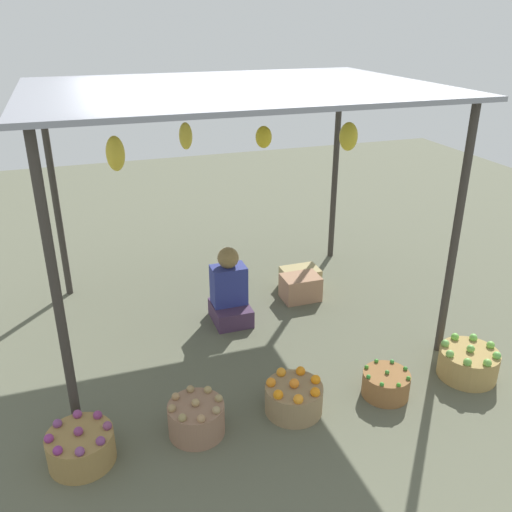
% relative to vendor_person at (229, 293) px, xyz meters
% --- Properties ---
extents(ground_plane, '(14.00, 14.00, 0.00)m').
position_rel_vendor_person_xyz_m(ground_plane, '(0.07, -0.01, -0.30)').
color(ground_plane, '#5C5E4B').
extents(market_stall_structure, '(3.50, 2.57, 2.29)m').
position_rel_vendor_person_xyz_m(market_stall_structure, '(0.07, -0.01, 1.83)').
color(market_stall_structure, '#38332D').
rests_on(market_stall_structure, ground).
extents(vendor_person, '(0.36, 0.44, 0.78)m').
position_rel_vendor_person_xyz_m(vendor_person, '(0.00, 0.00, 0.00)').
color(vendor_person, '#452E4A').
rests_on(vendor_person, ground).
extents(basket_purple_onions, '(0.46, 0.46, 0.29)m').
position_rel_vendor_person_xyz_m(basket_purple_onions, '(-1.51, -1.52, -0.18)').
color(basket_purple_onions, olive).
rests_on(basket_purple_onions, ground).
extents(basket_potatoes, '(0.42, 0.42, 0.30)m').
position_rel_vendor_person_xyz_m(basket_potatoes, '(-0.69, -1.50, -0.17)').
color(basket_potatoes, '#926D54').
rests_on(basket_potatoes, ground).
extents(basket_oranges, '(0.45, 0.45, 0.29)m').
position_rel_vendor_person_xyz_m(basket_oranges, '(0.08, -1.50, -0.18)').
color(basket_oranges, '#957B54').
rests_on(basket_oranges, ground).
extents(basket_green_chilies, '(0.38, 0.38, 0.23)m').
position_rel_vendor_person_xyz_m(basket_green_chilies, '(0.86, -1.56, -0.20)').
color(basket_green_chilies, brown).
rests_on(basket_green_chilies, ground).
extents(basket_green_apples, '(0.49, 0.49, 0.30)m').
position_rel_vendor_person_xyz_m(basket_green_apples, '(1.65, -1.56, -0.17)').
color(basket_green_apples, '#A7884C').
rests_on(basket_green_apples, ground).
extents(wooden_crate_near_vendor, '(0.40, 0.29, 0.27)m').
position_rel_vendor_person_xyz_m(wooden_crate_near_vendor, '(0.85, 0.18, -0.16)').
color(wooden_crate_near_vendor, '#A6795A').
rests_on(wooden_crate_near_vendor, ground).
extents(wooden_crate_stacked_rear, '(0.41, 0.29, 0.23)m').
position_rel_vendor_person_xyz_m(wooden_crate_stacked_rear, '(0.95, 0.42, -0.18)').
color(wooden_crate_stacked_rear, tan).
rests_on(wooden_crate_stacked_rear, ground).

